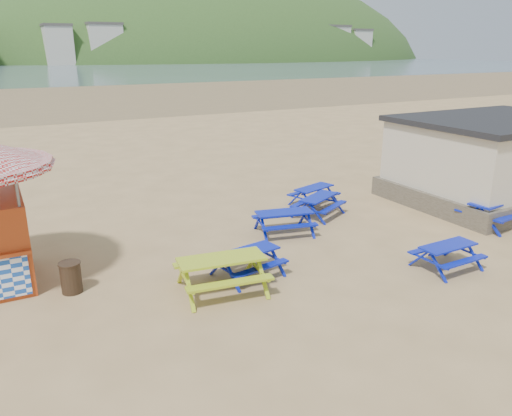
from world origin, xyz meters
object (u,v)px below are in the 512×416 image
picnic_table_yellow (222,274)px  amenity_block (496,159)px  litter_bin (71,277)px  picnic_table_blue_a (284,223)px  picnic_table_blue_b (314,196)px

picnic_table_yellow → amenity_block: 12.78m
amenity_block → litter_bin: bearing=-178.2°
picnic_table_blue_a → amenity_block: bearing=9.7°
picnic_table_blue_a → picnic_table_yellow: bearing=-129.3°
picnic_table_yellow → litter_bin: size_ratio=2.95×
picnic_table_blue_b → amenity_block: 7.19m
picnic_table_blue_a → litter_bin: bearing=-158.9°
picnic_table_yellow → amenity_block: size_ratio=0.31×
picnic_table_yellow → picnic_table_blue_b: bearing=46.6°
litter_bin → picnic_table_blue_a: bearing=8.4°
picnic_table_blue_a → amenity_block: size_ratio=0.27×
picnic_table_blue_a → picnic_table_yellow: picnic_table_yellow is taller
picnic_table_blue_a → picnic_table_yellow: size_ratio=0.89×
picnic_table_blue_b → litter_bin: litter_bin is taller
picnic_table_blue_a → picnic_table_yellow: 4.26m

